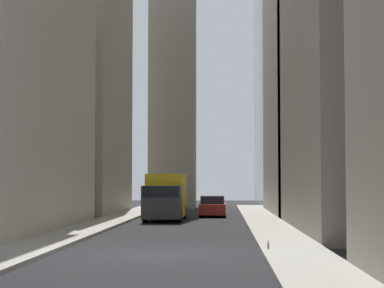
% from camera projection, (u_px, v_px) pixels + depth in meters
% --- Properties ---
extents(ground_plane, '(135.00, 135.00, 0.00)m').
position_uv_depth(ground_plane, '(157.00, 254.00, 22.58)').
color(ground_plane, black).
extents(sidewalk_right, '(90.00, 2.20, 0.14)m').
position_uv_depth(sidewalk_right, '(21.00, 251.00, 22.79)').
color(sidewalk_right, '#A8A399').
rests_on(sidewalk_right, ground_plane).
extents(sidewalk_left, '(90.00, 2.20, 0.14)m').
position_uv_depth(sidewalk_left, '(296.00, 252.00, 22.37)').
color(sidewalk_left, '#A8A399').
rests_on(sidewalk_left, ground_plane).
extents(building_left_far, '(18.15, 10.00, 30.15)m').
position_uv_depth(building_left_far, '(338.00, 10.00, 51.08)').
color(building_left_far, '#A8A091').
rests_on(building_left_far, ground_plane).
extents(building_right_far, '(14.26, 10.00, 19.57)m').
position_uv_depth(building_right_far, '(54.00, 83.00, 52.10)').
color(building_right_far, '#A8A091').
rests_on(building_right_far, ground_plane).
extents(delivery_truck, '(6.46, 2.25, 2.84)m').
position_uv_depth(delivery_truck, '(165.00, 197.00, 42.32)').
color(delivery_truck, yellow).
rests_on(delivery_truck, ground_plane).
extents(sedan_red, '(4.30, 1.78, 1.42)m').
position_uv_depth(sedan_red, '(213.00, 207.00, 47.29)').
color(sedan_red, maroon).
rests_on(sedan_red, ground_plane).
extents(discarded_bottle, '(0.07, 0.07, 0.27)m').
position_uv_depth(discarded_bottle, '(268.00, 245.00, 22.83)').
color(discarded_bottle, '#999EA3').
rests_on(discarded_bottle, sidewalk_left).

